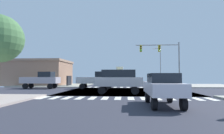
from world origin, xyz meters
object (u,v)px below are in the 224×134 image
Objects in this scene: street_lamp at (159,62)px; box_truck_leading_1 at (120,74)px; traffic_signal_mast at (162,54)px; suv_trailing_2 at (119,79)px; pickup_nearside_1 at (42,79)px; pickup_farside_2 at (97,79)px; suv_crossing_1 at (117,78)px; sedan_queued_1 at (163,86)px; bank_building at (40,73)px.

street_lamp reaches higher than box_truck_leading_1.
traffic_signal_mast is 1.52× the size of suv_trailing_2.
pickup_nearside_1 is 13.05m from suv_trailing_2.
pickup_farside_2 reaches higher than suv_crossing_1.
street_lamp is 21.19m from box_truck_leading_1.
box_truck_leading_1 is at bearing 103.34° from traffic_signal_mast.
traffic_signal_mast is 19.06m from sedan_queued_1.
pickup_nearside_1 is at bearing 57.55° from suv_trailing_2.
bank_building is at bearing 127.86° from sedan_queued_1.
bank_building reaches higher than suv_crossing_1.
suv_trailing_2 is (-6.43, -10.97, -3.77)m from traffic_signal_mast.
suv_trailing_2 is (-2.83, 7.31, 0.28)m from sedan_queued_1.
bank_building is 15.81m from pickup_farside_2.
pickup_farside_2 is (12.54, -9.56, -1.10)m from bank_building.
street_lamp reaches higher than suv_trailing_2.
suv_trailing_2 is at bearing -46.48° from bank_building.
traffic_signal_mast is 13.39m from street_lamp.
pickup_farside_2 is (-11.52, -17.21, -3.56)m from street_lamp.
pickup_nearside_1 is 1.19× the size of sedan_queued_1.
traffic_signal_mast reaches higher than bank_building.
sedan_queued_1 is at bearing -158.83° from suv_trailing_2.
suv_trailing_2 is at bearing 91.56° from box_truck_leading_1.
street_lamp is at bearing 131.65° from pickup_nearside_1.
suv_trailing_2 is (3.18, -7.00, 0.10)m from pickup_farside_2.
box_truck_leading_1 is at bearing 176.80° from pickup_farside_2.
pickup_nearside_1 is 1.11× the size of suv_trailing_2.
traffic_signal_mast is at bearing -30.39° from suv_trailing_2.
bank_building is (-22.16, 5.59, -2.77)m from traffic_signal_mast.
street_lamp is 1.13× the size of box_truck_leading_1.
street_lamp is 25.84m from suv_trailing_2.
pickup_farside_2 is 7.69m from suv_trailing_2.
bank_building is 2.83× the size of sedan_queued_1.
box_truck_leading_1 is at bearing 164.72° from pickup_nearside_1.
street_lamp reaches higher than pickup_farside_2.
box_truck_leading_1 is at bearing 94.54° from sedan_queued_1.
pickup_nearside_1 is at bearing 59.85° from suv_crossing_1.
box_truck_leading_1 reaches higher than suv_trailing_2.
pickup_farside_2 is (7.83, 0.00, 0.00)m from pickup_nearside_1.
bank_building is 10.71m from pickup_nearside_1.
sedan_queued_1 is at bearing -52.14° from bank_building.
bank_building is at bearing 26.90° from suv_crossing_1.
bank_building is 16.35m from suv_crossing_1.
sedan_queued_1 is at bearing -99.91° from street_lamp.
street_lamp reaches higher than bank_building.
pickup_nearside_1 is at bearing -138.35° from street_lamp.
traffic_signal_mast is 1.52× the size of suv_crossing_1.
sedan_queued_1 is 50.50m from box_truck_leading_1.
pickup_nearside_1 is 19.91m from sedan_queued_1.
pickup_farside_2 is 15.52m from sedan_queued_1.
pickup_nearside_1 is at bearing 74.72° from box_truck_leading_1.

